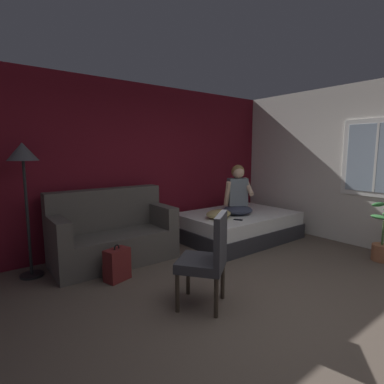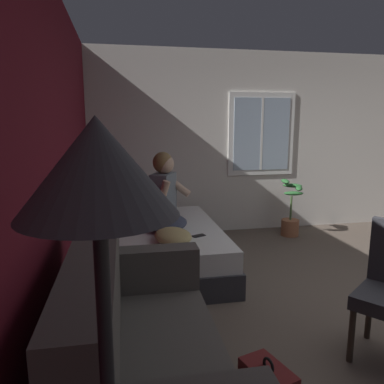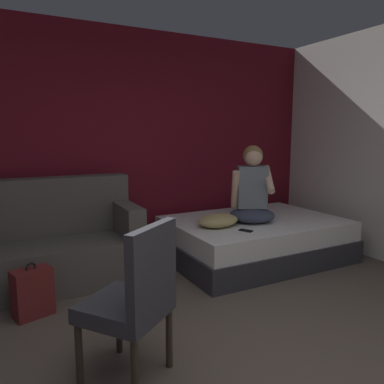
% 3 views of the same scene
% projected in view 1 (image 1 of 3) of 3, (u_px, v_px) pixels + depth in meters
% --- Properties ---
extents(ground_plane, '(40.00, 40.00, 0.00)m').
position_uv_depth(ground_plane, '(285.00, 319.00, 2.87)').
color(ground_plane, brown).
extents(wall_back_accent, '(10.74, 0.16, 2.70)m').
position_uv_depth(wall_back_accent, '(135.00, 166.00, 5.07)').
color(wall_back_accent, maroon).
rests_on(wall_back_accent, ground).
extents(bed, '(2.03, 1.46, 0.48)m').
position_uv_depth(bed, '(238.00, 226.00, 5.47)').
color(bed, '#2D2D33').
rests_on(bed, ground).
extents(couch, '(1.71, 0.85, 1.04)m').
position_uv_depth(couch, '(112.00, 234.00, 4.34)').
color(couch, '#514C47').
rests_on(couch, ground).
extents(side_chair, '(0.64, 0.64, 0.98)m').
position_uv_depth(side_chair, '(208.00, 256.00, 3.04)').
color(side_chair, '#382D23').
rests_on(side_chair, ground).
extents(person_seated, '(0.66, 0.63, 0.88)m').
position_uv_depth(person_seated, '(238.00, 194.00, 5.25)').
color(person_seated, '#383D51').
rests_on(person_seated, bed).
extents(backpack, '(0.34, 0.30, 0.46)m').
position_uv_depth(backpack, '(117.00, 265.00, 3.71)').
color(backpack, maroon).
rests_on(backpack, ground).
extents(throw_pillow, '(0.53, 0.43, 0.14)m').
position_uv_depth(throw_pillow, '(219.00, 214.00, 5.00)').
color(throw_pillow, tan).
rests_on(throw_pillow, bed).
extents(cell_phone, '(0.12, 0.16, 0.01)m').
position_uv_depth(cell_phone, '(238.00, 220.00, 4.87)').
color(cell_phone, black).
rests_on(cell_phone, bed).
extents(floor_lamp, '(0.36, 0.36, 1.70)m').
position_uv_depth(floor_lamp, '(23.00, 165.00, 3.65)').
color(floor_lamp, black).
rests_on(floor_lamp, ground).
extents(potted_plant, '(0.39, 0.37, 0.85)m').
position_uv_depth(potted_plant, '(382.00, 241.00, 4.35)').
color(potted_plant, '#995B3D').
rests_on(potted_plant, ground).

